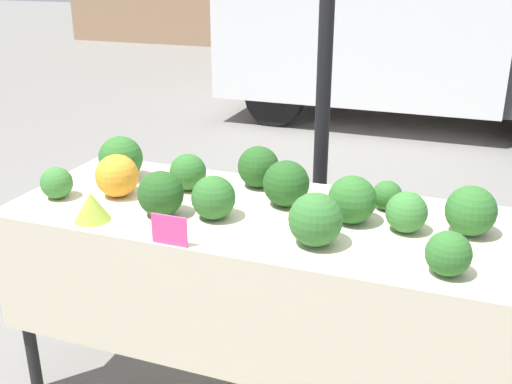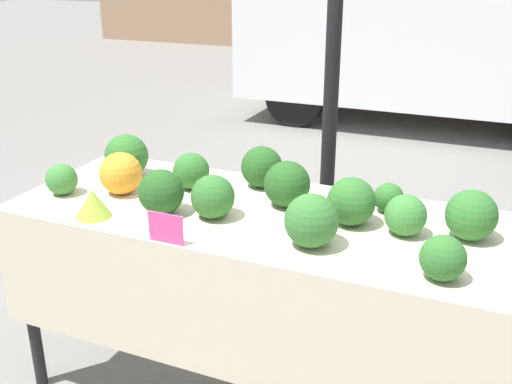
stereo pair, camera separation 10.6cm
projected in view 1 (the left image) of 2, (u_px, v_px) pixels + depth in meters
The scene contains 19 objects.
tent_pole at pixel (325, 67), 2.74m from camera, with size 0.07×0.07×2.55m.
parked_truck at pixel (413, 3), 6.53m from camera, with size 4.29×1.99×2.45m.
market_table at pixel (250, 246), 2.25m from camera, with size 1.89×0.75×0.85m.
orange_cauliflower at pixel (117, 176), 2.39m from camera, with size 0.17×0.17×0.17m.
romanesco_head at pixel (92, 207), 2.18m from camera, with size 0.13×0.13×0.11m.
broccoli_head_0 at pixel (121, 158), 2.57m from camera, with size 0.19×0.19×0.19m.
broccoli_head_1 at pixel (286, 184), 2.29m from camera, with size 0.18×0.18×0.18m.
broccoli_head_2 at pixel (57, 183), 2.38m from camera, with size 0.13×0.13×0.13m.
broccoli_head_3 at pixel (406, 212), 2.08m from camera, with size 0.15×0.15×0.15m.
broccoli_head_4 at pixel (352, 200), 2.15m from camera, with size 0.18×0.18×0.18m.
broccoli_head_5 at pixel (315, 220), 1.98m from camera, with size 0.18×0.18×0.18m.
broccoli_head_6 at pixel (188, 172), 2.46m from camera, with size 0.15×0.15×0.15m.
broccoli_head_7 at pixel (213, 198), 2.18m from camera, with size 0.16×0.16×0.16m.
broccoli_head_8 at pixel (471, 211), 2.05m from camera, with size 0.17×0.17×0.17m.
broccoli_head_9 at pixel (448, 254), 1.80m from camera, with size 0.14×0.14×0.14m.
broccoli_head_10 at pixel (258, 167), 2.49m from camera, with size 0.17×0.17×0.17m.
broccoli_head_11 at pixel (161, 194), 2.21m from camera, with size 0.17×0.17×0.17m.
broccoli_head_12 at pixel (387, 195), 2.27m from camera, with size 0.11×0.11×0.11m.
price_sign at pixel (169, 230), 1.99m from camera, with size 0.13×0.01×0.11m.
Camera 1 is at (0.72, -1.96, 1.74)m, focal length 42.00 mm.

